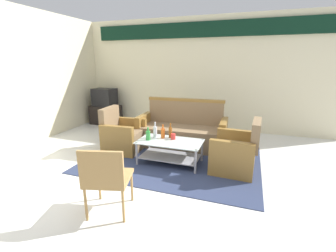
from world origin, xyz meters
The scene contains 15 objects.
ground_plane centered at (0.00, 0.00, 0.00)m, with size 14.00×14.00×0.00m, color white.
wall_back centered at (0.00, 3.05, 1.48)m, with size 6.52×0.19×2.80m.
rug centered at (-0.03, 0.75, 0.01)m, with size 3.00×2.25×0.01m, color #2D3856.
couch centered at (-0.08, 1.48, 0.32)m, with size 1.82×0.79×0.96m.
armchair_left centered at (-1.12, 0.86, 0.29)m, with size 0.74×0.80×0.85m.
armchair_right centered at (1.06, 0.68, 0.29)m, with size 0.73×0.79×0.85m.
coffee_table centered at (-0.03, 0.57, 0.27)m, with size 1.10×0.60×0.40m.
bottle_green centered at (-0.41, 0.50, 0.50)m, with size 0.08×0.08×0.23m.
bottle_clear centered at (-0.35, 0.68, 0.52)m, with size 0.07×0.07×0.28m.
bottle_brown centered at (-0.09, 0.74, 0.51)m, with size 0.06×0.06×0.27m.
bottle_orange centered at (-0.20, 0.68, 0.50)m, with size 0.07×0.07×0.25m.
cup centered at (-0.01, 0.68, 0.46)m, with size 0.08×0.08×0.10m, color red.
tv_stand centered at (-2.64, 2.55, 0.26)m, with size 0.80×0.50×0.52m, color black.
television centered at (-2.64, 2.55, 0.76)m, with size 0.62×0.48×0.48m.
wicker_chair centered at (-0.25, -1.01, 0.49)m, with size 0.59×0.59×0.84m.
Camera 1 is at (1.18, -3.00, 1.72)m, focal length 24.91 mm.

